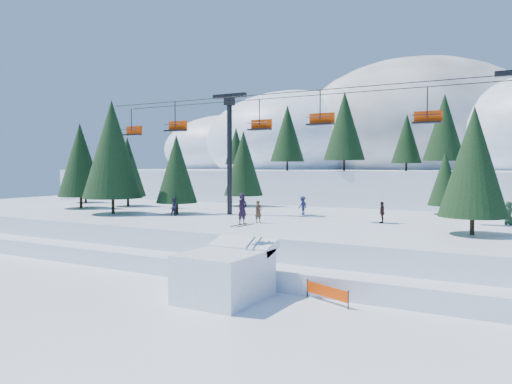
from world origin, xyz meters
The scene contains 10 objects.
ground centered at (0.00, 0.00, 0.00)m, with size 160.00×160.00×0.00m, color white.
mid_shelf centered at (0.00, 18.00, 1.25)m, with size 70.00×22.00×2.50m, color white.
berm centered at (0.00, 8.00, 0.55)m, with size 70.00×6.00×1.10m, color white.
mountain_ridge centered at (-5.07, 73.35, 9.64)m, with size 119.00×60.40×26.46m.
jump_kicker centered at (0.56, 2.55, 1.30)m, with size 3.53×4.82×5.24m.
chairlift centered at (0.43, 18.05, 9.32)m, with size 47.30×3.21×10.28m.
conifer_stand centered at (0.37, 18.62, 7.10)m, with size 64.23×17.50×9.86m.
distant_skiers centered at (-0.36, 18.22, 3.29)m, with size 25.39×8.29×1.66m.
banner_near centered at (5.20, 4.41, 0.54)m, with size 2.62×1.20×0.90m.
banner_far centered at (8.38, 5.98, 0.54)m, with size 2.81×0.58×0.90m.
Camera 1 is at (13.93, -18.12, 6.65)m, focal length 35.00 mm.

